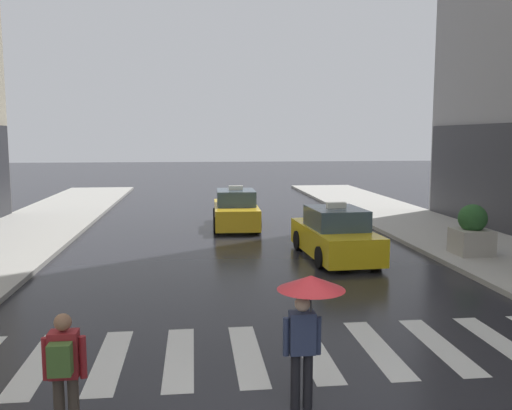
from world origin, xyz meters
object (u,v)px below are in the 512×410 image
Objects in this scene: pedestrian_with_umbrella at (308,305)px; planter_mid_block at (472,232)px; pedestrian_with_backpack at (64,367)px; taxi_second at (236,211)px; taxi_lead at (335,235)px.

pedestrian_with_umbrella is 11.44m from planter_mid_block.
pedestrian_with_umbrella reaches higher than pedestrian_with_backpack.
taxi_second is 9.86m from planter_mid_block.
planter_mid_block is at bearing 41.74° from pedestrian_with_backpack.
planter_mid_block is (7.20, 8.86, -0.64)m from pedestrian_with_umbrella.
taxi_second is at bearing 135.14° from planter_mid_block.
taxi_lead is 4.34m from planter_mid_block.
pedestrian_with_backpack is (-3.44, -16.25, 0.25)m from taxi_second.
pedestrian_with_umbrella reaches higher than taxi_second.
pedestrian_with_umbrella is (-0.21, -15.81, 0.79)m from taxi_second.
planter_mid_block is at bearing -44.86° from taxi_second.
taxi_lead is 2.38× the size of pedestrian_with_umbrella.
pedestrian_with_umbrella reaches higher than taxi_lead.
taxi_second is 2.36× the size of pedestrian_with_umbrella.
pedestrian_with_backpack is (-6.14, -9.95, 0.25)m from taxi_lead.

